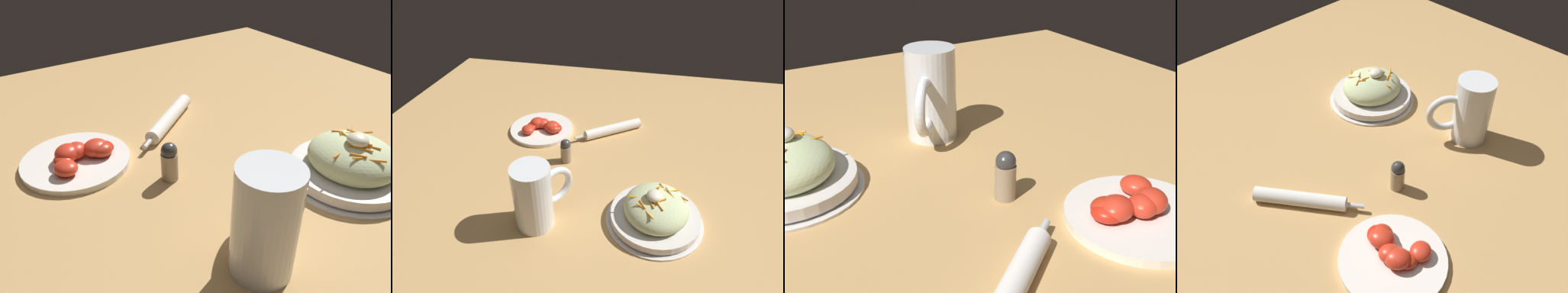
% 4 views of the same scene
% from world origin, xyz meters
% --- Properties ---
extents(ground_plane, '(1.43, 1.43, 0.00)m').
position_xyz_m(ground_plane, '(0.00, 0.00, 0.00)').
color(ground_plane, tan).
extents(beer_mug, '(0.13, 0.11, 0.16)m').
position_xyz_m(beer_mug, '(0.20, -0.06, 0.07)').
color(beer_mug, white).
rests_on(beer_mug, ground_plane).
extents(napkin_roll, '(0.15, 0.19, 0.03)m').
position_xyz_m(napkin_roll, '(-0.21, 0.05, 0.02)').
color(napkin_roll, white).
rests_on(napkin_roll, ground_plane).
extents(tomato_plate, '(0.20, 0.20, 0.04)m').
position_xyz_m(tomato_plate, '(-0.17, -0.17, 0.01)').
color(tomato_plate, white).
rests_on(tomato_plate, ground_plane).
extents(salt_shaker, '(0.03, 0.03, 0.07)m').
position_xyz_m(salt_shaker, '(-0.04, -0.06, 0.04)').
color(salt_shaker, gray).
rests_on(salt_shaker, ground_plane).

